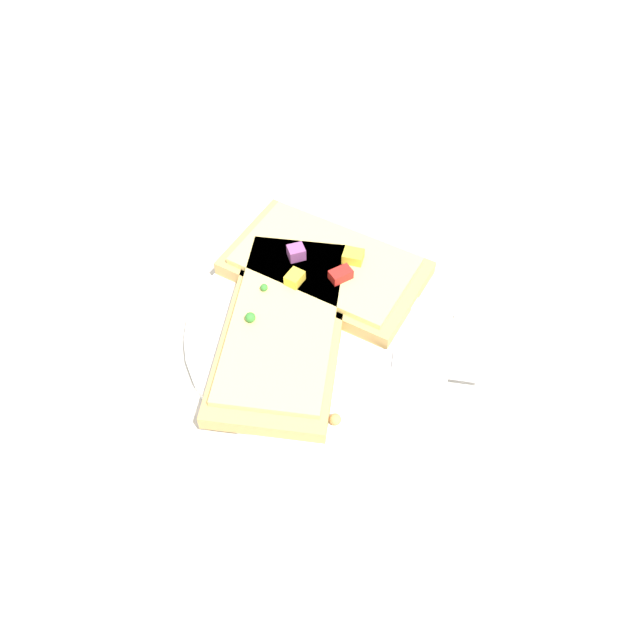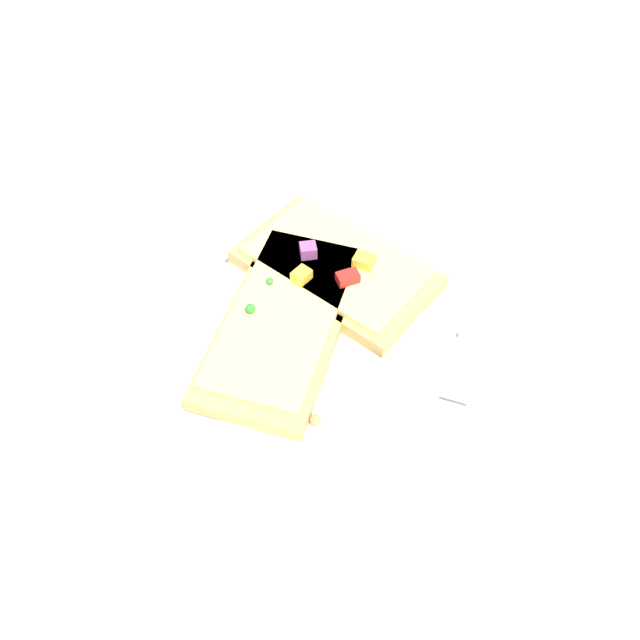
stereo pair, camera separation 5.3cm
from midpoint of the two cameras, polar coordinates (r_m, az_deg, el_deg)
ground_plane at (r=0.55m, az=2.77°, el=-1.60°), size 4.00×4.00×0.00m
plate at (r=0.55m, az=2.79°, el=-1.22°), size 0.24×0.24×0.01m
fork at (r=0.56m, az=4.75°, el=1.82°), size 0.16×0.15×0.01m
knife at (r=0.52m, az=8.05°, el=-4.52°), size 0.16×0.14×0.01m
pizza_slice_main at (r=0.53m, az=-0.43°, el=-0.02°), size 0.21×0.22×0.03m
pizza_slice_corner at (r=0.57m, az=4.17°, el=4.64°), size 0.20×0.16×0.03m
crumb_scatter at (r=0.52m, az=2.37°, el=-2.64°), size 0.11×0.08×0.01m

